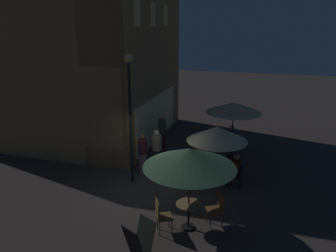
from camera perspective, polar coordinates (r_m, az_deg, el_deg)
name	(u,v)px	position (r m, az deg, el deg)	size (l,w,h in m)	color
ground_plane	(151,193)	(11.27, -2.92, -11.68)	(60.00, 60.00, 0.00)	#3C3330
cafe_building	(89,57)	(14.96, -13.63, 11.70)	(7.50, 8.63, 8.22)	#A3764B
street_lamp_near_corner	(130,101)	(11.02, -6.71, 4.29)	(0.29, 0.29, 4.58)	black
menu_sandwich_board	(139,240)	(8.38, -5.08, -19.29)	(0.83, 0.78, 0.93)	black
cafe_table_0	(231,146)	(14.14, 11.06, -3.53)	(0.65, 0.65, 0.72)	black
cafe_table_1	(216,170)	(11.75, 8.34, -7.59)	(0.72, 0.72, 0.76)	black
cafe_table_2	(189,211)	(9.31, 3.62, -14.60)	(0.70, 0.70, 0.77)	black
patio_umbrella_0	(234,108)	(13.63, 11.47, 3.17)	(2.30, 2.30, 2.42)	black
patio_umbrella_1	(217,134)	(11.25, 8.64, -1.39)	(2.09, 2.09, 2.15)	black
patio_umbrella_2	(190,158)	(8.58, 3.82, -5.63)	(2.49, 2.49, 2.40)	black
cafe_chair_0	(231,140)	(14.87, 11.02, -2.38)	(0.48, 0.48, 0.85)	#4F4025
cafe_chair_1	(238,174)	(11.57, 12.19, -8.25)	(0.48, 0.48, 0.89)	black
cafe_chair_2	(194,167)	(11.86, 4.50, -7.16)	(0.39, 0.39, 0.90)	brown
cafe_chair_3	(161,214)	(9.14, -1.27, -15.13)	(0.58, 0.58, 0.96)	brown
cafe_chair_4	(218,207)	(9.57, 8.75, -13.85)	(0.59, 0.59, 0.91)	brown
patron_seated_0	(231,137)	(14.68, 11.07, -1.91)	(0.55, 0.41, 1.22)	#796555
patron_seated_1	(235,169)	(11.52, 11.60, -7.32)	(0.43, 0.56, 1.28)	#26402F
patron_standing_2	(162,134)	(14.25, -1.06, -1.35)	(0.32, 0.32, 1.74)	#421C19
patron_standing_3	(143,154)	(12.26, -4.44, -4.95)	(0.34, 0.34, 1.63)	#776258
patron_standing_4	(157,151)	(12.52, -1.99, -4.36)	(0.38, 0.38, 1.67)	black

